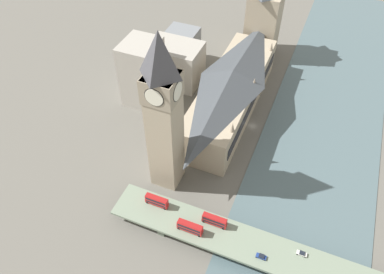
{
  "coord_description": "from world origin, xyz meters",
  "views": [
    {
      "loc": [
        -25.18,
        146.39,
        140.4
      ],
      "look_at": [
        20.19,
        36.58,
        18.12
      ],
      "focal_mm": 35.0,
      "sensor_mm": 36.0,
      "label": 1
    }
  ],
  "objects": [
    {
      "name": "double_decker_bus_rear",
      "position": [
        23.08,
        68.5,
        8.79
      ],
      "size": [
        10.1,
        2.47,
        4.94
      ],
      "color": "red",
      "rests_on": "road_bridge"
    },
    {
      "name": "city_block_center",
      "position": [
        54.46,
        -20.86,
        12.35
      ],
      "size": [
        30.1,
        21.66,
        24.7
      ],
      "color": "#A39E93",
      "rests_on": "ground_plane"
    },
    {
      "name": "double_decker_bus_mid",
      "position": [
        5.33,
        74.7,
        8.71
      ],
      "size": [
        10.62,
        2.65,
        4.77
      ],
      "color": "red",
      "rests_on": "road_bridge"
    },
    {
      "name": "car_northbound_mid",
      "position": [
        -24.17,
        74.88,
        6.74
      ],
      "size": [
        3.95,
        1.92,
        1.34
      ],
      "color": "navy",
      "rests_on": "road_bridge"
    },
    {
      "name": "victoria_tower",
      "position": [
        15.63,
        -69.0,
        25.25
      ],
      "size": [
        19.33,
        19.33,
        54.5
      ],
      "color": "tan",
      "rests_on": "ground_plane"
    },
    {
      "name": "city_block_west",
      "position": [
        64.31,
        1.23,
        18.24
      ],
      "size": [
        18.5,
        21.73,
        36.49
      ],
      "color": "#A39E93",
      "rests_on": "ground_plane"
    },
    {
      "name": "city_block_east",
      "position": [
        57.97,
        -39.01,
        11.78
      ],
      "size": [
        18.52,
        16.8,
        23.55
      ],
      "color": "slate",
      "rests_on": "ground_plane"
    },
    {
      "name": "river_water",
      "position": [
        -35.53,
        0.0,
        0.15
      ],
      "size": [
        59.05,
        360.0,
        0.3
      ],
      "primitive_type": "cube",
      "color": "#4C6066",
      "rests_on": "ground_plane"
    },
    {
      "name": "ground_plane",
      "position": [
        0.0,
        0.0,
        0.0
      ],
      "size": [
        600.0,
        600.0,
        0.0
      ],
      "primitive_type": "plane",
      "color": "#605E56"
    },
    {
      "name": "car_northbound_tail",
      "position": [
        -38.2,
        67.78,
        6.73
      ],
      "size": [
        3.94,
        1.86,
        1.27
      ],
      "color": "silver",
      "rests_on": "road_bridge"
    },
    {
      "name": "clock_tower",
      "position": [
        27.05,
        49.37,
        41.33
      ],
      "size": [
        13.29,
        13.29,
        77.57
      ],
      "color": "tan",
      "rests_on": "ground_plane"
    },
    {
      "name": "double_decker_bus_lead",
      "position": [
        -2.64,
        68.0,
        8.68
      ],
      "size": [
        10.33,
        2.47,
        4.7
      ],
      "color": "red",
      "rests_on": "road_bridge"
    },
    {
      "name": "parliament_hall",
      "position": [
        15.57,
        -8.0,
        13.33
      ],
      "size": [
        25.6,
        94.68,
        26.86
      ],
      "color": "tan",
      "rests_on": "ground_plane"
    },
    {
      "name": "road_bridge",
      "position": [
        -35.53,
        71.48,
        4.96
      ],
      "size": [
        150.1,
        16.15,
        6.08
      ],
      "color": "#5D6A59",
      "rests_on": "ground_plane"
    }
  ]
}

